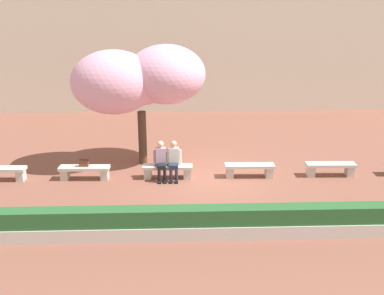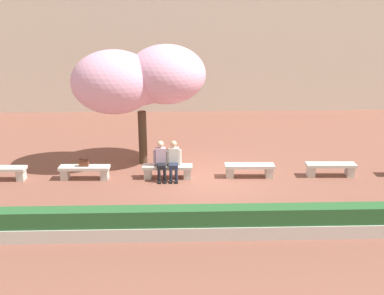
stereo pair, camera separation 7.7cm
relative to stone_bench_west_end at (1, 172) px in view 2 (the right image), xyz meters
name	(u,v)px [view 2 (the right image)]	position (x,y,z in m)	size (l,w,h in m)	color
ground_plane	(209,177)	(6.86, 0.00, -0.30)	(100.00, 100.00, 0.00)	brown
building_facade	(195,27)	(6.86, 11.60, 4.02)	(30.76, 4.00, 8.64)	beige
stone_bench_west_end	(1,172)	(0.00, 0.00, 0.00)	(1.67, 0.47, 0.45)	beige
stone_bench_near_west	(85,171)	(2.74, 0.00, 0.00)	(1.67, 0.47, 0.45)	beige
stone_bench_center	(168,170)	(5.49, 0.00, 0.00)	(1.67, 0.47, 0.45)	beige
stone_bench_near_east	(249,169)	(8.23, 0.00, 0.00)	(1.67, 0.47, 0.45)	beige
stone_bench_east_end	(331,168)	(10.98, 0.00, 0.00)	(1.67, 0.47, 0.45)	beige
person_seated_left	(161,159)	(5.28, -0.05, 0.40)	(0.51, 0.71, 1.29)	black
person_seated_right	(174,159)	(5.70, -0.05, 0.40)	(0.51, 0.69, 1.29)	black
handbag	(84,162)	(2.74, 0.01, 0.28)	(0.30, 0.15, 0.34)	brown
cherry_tree_main	(140,79)	(4.56, 1.45, 2.79)	(4.61, 2.96, 4.25)	#473323
planter_hedge_foreground	(219,223)	(6.86, -3.99, 0.09)	(19.40, 0.50, 0.80)	beige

